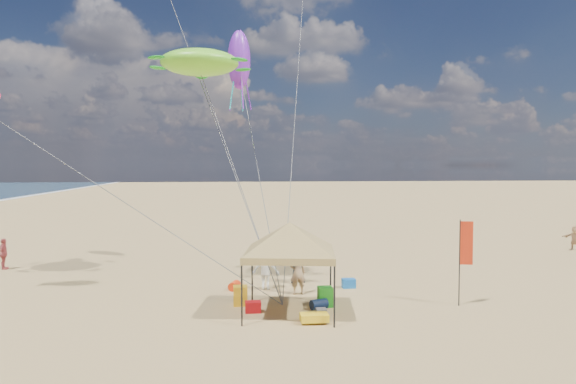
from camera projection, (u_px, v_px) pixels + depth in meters
name	position (u px, v px, depth m)	size (l,w,h in m)	color
ground	(298.00, 310.00, 17.97)	(280.00, 280.00, 0.00)	tan
canopy_tent	(290.00, 226.00, 17.36)	(5.82, 5.82, 3.64)	black
feather_flag	(464.00, 248.00, 18.35)	(0.47, 0.13, 3.14)	black
cooler_red	(253.00, 307.00, 17.64)	(0.54, 0.38, 0.38)	red
cooler_blue	(349.00, 283.00, 21.17)	(0.54, 0.38, 0.38)	blue
bag_navy	(319.00, 304.00, 18.01)	(0.36, 0.36, 0.60)	black
bag_orange	(234.00, 286.00, 20.79)	(0.36, 0.36, 0.60)	red
chair_green	(325.00, 297.00, 18.40)	(0.50, 0.50, 0.70)	#1F8919
chair_yellow	(240.00, 296.00, 18.54)	(0.50, 0.50, 0.70)	yellow
crate_grey	(321.00, 313.00, 17.13)	(0.34, 0.30, 0.28)	slate
beach_cart	(314.00, 317.00, 16.39)	(0.90, 0.50, 0.24)	yellow
person_near_a	(298.00, 273.00, 20.08)	(0.63, 0.41, 1.73)	tan
person_near_b	(300.00, 263.00, 21.96)	(0.84, 0.65, 1.73)	#313C44
person_near_c	(266.00, 268.00, 20.88)	(1.12, 0.65, 1.74)	silver
person_far_a	(4.00, 254.00, 24.90)	(0.89, 0.37, 1.52)	#AB4342
person_far_c	(575.00, 238.00, 30.45)	(1.38, 0.44, 1.49)	tan
turtle_kite	(200.00, 63.00, 21.32)	(3.27, 2.61, 1.09)	#72DF29
squid_kite	(239.00, 60.00, 24.83)	(1.10, 1.10, 2.86)	purple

